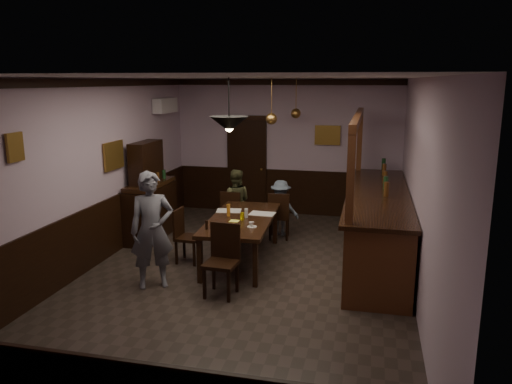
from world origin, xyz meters
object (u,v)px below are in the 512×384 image
(dining_table, at_px, (241,221))
(person_seated_left, at_px, (235,201))
(chair_far_left, at_px, (232,212))
(person_seated_right, at_px, (281,208))
(chair_near, at_px, (223,256))
(pendant_iron, at_px, (229,124))
(pendant_brass_mid, at_px, (271,119))
(chair_side, at_px, (184,233))
(coffee_cup, at_px, (251,224))
(pendant_brass_far, at_px, (296,114))
(person_standing, at_px, (152,230))
(sideboard, at_px, (150,200))
(chair_far_right, at_px, (279,214))
(bar_counter, at_px, (377,223))
(soda_can, at_px, (242,216))

(dining_table, height_order, person_seated_left, person_seated_left)
(chair_far_left, xyz_separation_m, person_seated_left, (-0.01, 0.27, 0.14))
(person_seated_left, xyz_separation_m, person_seated_right, (0.90, 0.04, -0.09))
(chair_near, height_order, pendant_iron, pendant_iron)
(pendant_brass_mid, bearing_deg, chair_side, -134.32)
(coffee_cup, relative_size, pendant_brass_far, 0.10)
(dining_table, bearing_deg, person_seated_left, 109.00)
(person_standing, height_order, sideboard, sideboard)
(chair_far_left, distance_m, chair_far_right, 0.91)
(sideboard, distance_m, pendant_brass_mid, 2.79)
(chair_side, relative_size, person_seated_left, 0.70)
(dining_table, xyz_separation_m, person_seated_right, (0.37, 1.57, -0.14))
(chair_side, xyz_separation_m, person_seated_left, (0.39, 1.76, 0.15))
(dining_table, distance_m, pendant_brass_far, 3.04)
(person_standing, bearing_deg, bar_counter, 2.34)
(sideboard, bearing_deg, pendant_brass_mid, 3.72)
(person_standing, xyz_separation_m, coffee_cup, (1.28, 0.80, -0.05))
(chair_side, bearing_deg, person_standing, 179.00)
(chair_side, bearing_deg, pendant_brass_mid, -41.31)
(dining_table, height_order, chair_side, chair_side)
(chair_far_left, bearing_deg, person_seated_left, -87.13)
(person_seated_left, height_order, person_seated_right, person_seated_left)
(dining_table, distance_m, pendant_brass_mid, 1.92)
(person_standing, bearing_deg, pendant_brass_far, 39.73)
(sideboard, distance_m, pendant_brass_far, 3.40)
(soda_can, bearing_deg, pendant_brass_far, 80.42)
(person_seated_right, height_order, pendant_brass_mid, pendant_brass_mid)
(dining_table, distance_m, soda_can, 0.18)
(coffee_cup, bearing_deg, pendant_brass_far, 83.32)
(coffee_cup, xyz_separation_m, sideboard, (-2.31, 1.34, -0.06))
(chair_far_left, bearing_deg, dining_table, 113.57)
(sideboard, height_order, pendant_iron, pendant_iron)
(chair_far_right, relative_size, sideboard, 0.49)
(coffee_cup, bearing_deg, chair_near, -107.45)
(chair_far_right, height_order, chair_near, chair_near)
(dining_table, bearing_deg, person_standing, -127.22)
(chair_near, height_order, person_seated_left, person_seated_left)
(person_seated_left, relative_size, pendant_brass_far, 1.57)
(chair_side, height_order, person_standing, person_standing)
(chair_near, distance_m, soda_can, 1.22)
(dining_table, distance_m, chair_near, 1.32)
(dining_table, distance_m, bar_counter, 2.28)
(dining_table, height_order, chair_far_right, chair_far_right)
(dining_table, bearing_deg, bar_counter, 16.38)
(chair_far_left, xyz_separation_m, person_seated_right, (0.89, 0.32, 0.05))
(person_seated_left, bearing_deg, sideboard, 18.01)
(soda_can, distance_m, bar_counter, 2.28)
(pendant_iron, bearing_deg, pendant_brass_mid, 81.97)
(chair_side, xyz_separation_m, pendant_brass_far, (1.41, 2.77, 1.81))
(bar_counter, bearing_deg, pendant_iron, -146.11)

